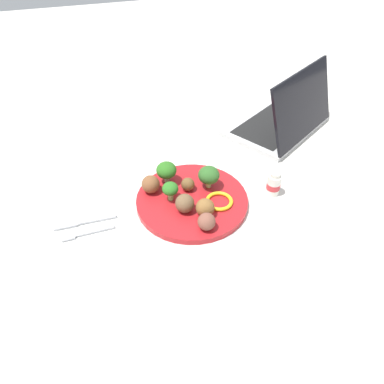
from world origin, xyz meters
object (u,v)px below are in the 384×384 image
object	(u,v)px
broccoli_floret_back_right	(170,189)
meatball_near_rim	(151,184)
pepper_ring_front_left	(219,201)
napkin	(87,228)
fork	(85,233)
knife	(82,222)
broccoli_floret_center	(166,170)
meatball_far_rim	(205,208)
meatball_back_left	(207,221)
laptop	(282,120)
yogurt_bottle	(274,184)
meatball_front_left	(189,184)
plate	(192,200)
broccoli_floret_near_rim	(209,175)
meatball_mid_right	(185,203)

from	to	relation	value
broccoli_floret_back_right	meatball_near_rim	size ratio (longest dim) A/B	1.10
pepper_ring_front_left	napkin	bearing A→B (deg)	-4.78
broccoli_floret_back_right	fork	distance (m)	0.22
knife	broccoli_floret_center	bearing A→B (deg)	-162.38
broccoli_floret_center	meatball_far_rim	size ratio (longest dim) A/B	1.34
meatball_back_left	laptop	size ratio (longest dim) A/B	0.11
yogurt_bottle	meatball_front_left	bearing A→B (deg)	-17.00
plate	meatball_far_rim	world-z (taller)	meatball_far_rim
napkin	yogurt_bottle	size ratio (longest dim) A/B	2.57
plate	napkin	xyz separation A→B (m)	(0.26, 0.01, -0.01)
knife	laptop	bearing A→B (deg)	-160.47
napkin	fork	xyz separation A→B (m)	(0.01, 0.02, 0.00)
broccoli_floret_back_right	napkin	world-z (taller)	broccoli_floret_back_right
broccoli_floret_center	broccoli_floret_near_rim	size ratio (longest dim) A/B	0.99
broccoli_floret_back_right	napkin	xyz separation A→B (m)	(0.21, 0.02, -0.05)
meatball_back_left	meatball_front_left	xyz separation A→B (m)	(-0.00, -0.14, -0.00)
laptop	broccoli_floret_back_right	bearing A→B (deg)	27.73
broccoli_floret_center	pepper_ring_front_left	size ratio (longest dim) A/B	0.87
napkin	knife	xyz separation A→B (m)	(0.01, -0.02, 0.00)
plate	meatball_near_rim	distance (m)	0.11
broccoli_floret_back_right	meatball_back_left	world-z (taller)	broccoli_floret_back_right
broccoli_floret_center	pepper_ring_front_left	distance (m)	0.16
meatball_near_rim	meatball_front_left	size ratio (longest dim) A/B	1.33
meatball_back_left	napkin	xyz separation A→B (m)	(0.26, -0.10, -0.03)
meatball_mid_right	meatball_back_left	world-z (taller)	meatball_mid_right
meatball_near_rim	fork	distance (m)	0.20
knife	broccoli_floret_back_right	bearing A→B (deg)	-179.09
broccoli_floret_back_right	plate	bearing A→B (deg)	166.78
meatball_far_rim	laptop	size ratio (longest dim) A/B	0.11
meatball_back_left	meatball_front_left	size ratio (longest dim) A/B	1.20
plate	knife	xyz separation A→B (m)	(0.27, -0.01, -0.00)
broccoli_floret_back_right	meatball_front_left	size ratio (longest dim) A/B	1.47
meatball_far_rim	yogurt_bottle	world-z (taller)	yogurt_bottle
broccoli_floret_center	broccoli_floret_near_rim	world-z (taller)	same
broccoli_floret_near_rim	knife	xyz separation A→B (m)	(0.32, 0.02, -0.05)
knife	meatball_mid_right	bearing A→B (deg)	169.40
meatball_back_left	yogurt_bottle	xyz separation A→B (m)	(-0.21, -0.08, -0.01)
broccoli_floret_center	napkin	bearing A→B (deg)	22.46
meatball_near_rim	napkin	bearing A→B (deg)	21.30
meatball_near_rim	meatball_mid_right	world-z (taller)	same
broccoli_floret_back_right	meatball_far_rim	size ratio (longest dim) A/B	1.14
broccoli_floret_center	knife	bearing A→B (deg)	17.62
meatball_mid_right	meatball_far_rim	distance (m)	0.05
plate	laptop	world-z (taller)	laptop
meatball_far_rim	broccoli_floret_center	bearing A→B (deg)	-69.39
meatball_front_left	fork	size ratio (longest dim) A/B	0.29
broccoli_floret_center	laptop	size ratio (longest dim) A/B	0.15
meatball_mid_right	yogurt_bottle	distance (m)	0.24
yogurt_bottle	fork	bearing A→B (deg)	-0.14
laptop	meatball_far_rim	bearing A→B (deg)	39.47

